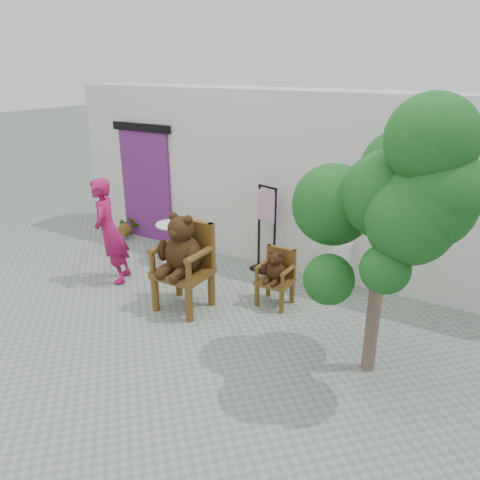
{
  "coord_description": "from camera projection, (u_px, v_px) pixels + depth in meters",
  "views": [
    {
      "loc": [
        3.29,
        -4.25,
        3.39
      ],
      "look_at": [
        -0.03,
        1.27,
        0.95
      ],
      "focal_mm": 35.0,
      "sensor_mm": 36.0,
      "label": 1
    }
  ],
  "objects": [
    {
      "name": "stool_bucket",
      "position": [
        343.0,
        252.0,
        7.25
      ],
      "size": [
        0.32,
        0.32,
        1.45
      ],
      "rotation": [
        0.0,
        0.0,
        -0.02
      ],
      "color": "white",
      "rests_on": "ground"
    },
    {
      "name": "back_wall",
      "position": [
        296.0,
        179.0,
        8.15
      ],
      "size": [
        9.0,
        1.0,
        3.0
      ],
      "primitive_type": "cube",
      "color": "silver",
      "rests_on": "ground"
    },
    {
      "name": "doorway",
      "position": [
        146.0,
        183.0,
        9.3
      ],
      "size": [
        1.4,
        0.11,
        2.33
      ],
      "color": "#642165",
      "rests_on": "ground"
    },
    {
      "name": "tree",
      "position": [
        396.0,
        195.0,
        4.62
      ],
      "size": [
        1.96,
        1.73,
        3.18
      ],
      "rotation": [
        0.0,
        0.0,
        -0.31
      ],
      "color": "#503A30",
      "rests_on": "ground"
    },
    {
      "name": "potted_plant",
      "position": [
        126.0,
        227.0,
        9.62
      ],
      "size": [
        0.53,
        0.5,
        0.47
      ],
      "primitive_type": "imported",
      "rotation": [
        0.0,
        0.0,
        0.36
      ],
      "color": "#103B16",
      "rests_on": "ground"
    },
    {
      "name": "chair_big",
      "position": [
        183.0,
        254.0,
        6.67
      ],
      "size": [
        0.73,
        0.77,
        1.45
      ],
      "color": "#4B3010",
      "rests_on": "ground"
    },
    {
      "name": "cafe_table",
      "position": [
        173.0,
        237.0,
        8.45
      ],
      "size": [
        0.6,
        0.6,
        0.7
      ],
      "rotation": [
        0.0,
        0.0,
        0.27
      ],
      "color": "white",
      "rests_on": "ground"
    },
    {
      "name": "display_stand",
      "position": [
        266.0,
        239.0,
        7.95
      ],
      "size": [
        0.53,
        0.45,
        1.51
      ],
      "rotation": [
        0.0,
        0.0,
        -0.26
      ],
      "color": "black",
      "rests_on": "ground"
    },
    {
      "name": "ground_plane",
      "position": [
        193.0,
        336.0,
        6.2
      ],
      "size": [
        60.0,
        60.0,
        0.0
      ],
      "primitive_type": "plane",
      "color": "gray",
      "rests_on": "ground"
    },
    {
      "name": "chair_small",
      "position": [
        276.0,
        272.0,
        6.88
      ],
      "size": [
        0.48,
        0.46,
        0.86
      ],
      "color": "#4B3010",
      "rests_on": "ground"
    },
    {
      "name": "person",
      "position": [
        109.0,
        231.0,
        7.51
      ],
      "size": [
        0.67,
        0.75,
        1.72
      ],
      "primitive_type": "imported",
      "rotation": [
        0.0,
        0.0,
        -1.05
      ],
      "color": "#9F134F",
      "rests_on": "ground"
    }
  ]
}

